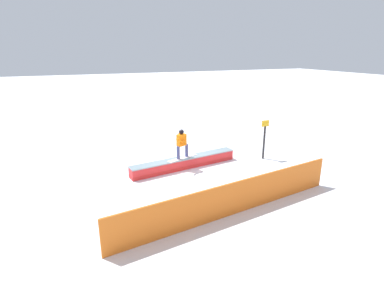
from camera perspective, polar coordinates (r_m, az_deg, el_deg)
ground_plane at (r=13.93m, az=-1.40°, el=-4.53°), size 120.00×120.00×0.00m
grind_box at (r=13.85m, az=-1.41°, el=-3.65°), size 5.22×1.29×0.50m
snowboarder at (r=13.45m, az=-1.96°, el=0.20°), size 1.59×0.82×1.35m
safety_fence at (r=10.05m, az=7.96°, el=-10.17°), size 8.60×1.29×1.15m
trail_marker at (r=15.19m, az=13.55°, el=1.04°), size 0.40×0.10×1.95m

